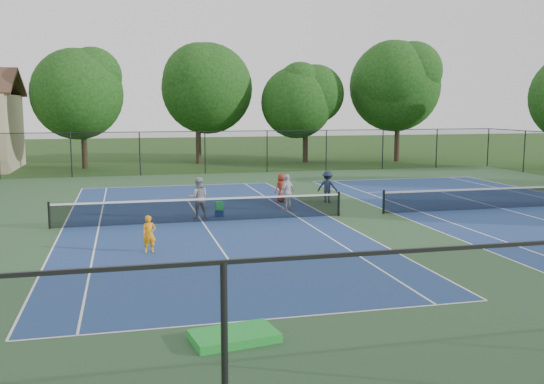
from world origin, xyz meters
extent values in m
plane|color=#234716|center=(0.00, 0.00, 0.00)|extent=(140.00, 140.00, 0.00)
cube|color=#29492B|center=(0.00, 0.00, 0.00)|extent=(36.00, 36.00, 0.01)
cube|color=navy|center=(-7.00, 0.00, 0.01)|extent=(10.97, 23.77, 0.00)
cube|color=white|center=(-7.00, 11.88, 0.01)|extent=(10.97, 0.06, 0.00)
cube|color=white|center=(-7.00, -11.88, 0.01)|extent=(10.97, 0.06, 0.00)
cube|color=white|center=(-12.48, 0.00, 0.01)|extent=(0.06, 23.77, 0.00)
cube|color=white|center=(-1.51, 0.00, 0.01)|extent=(0.06, 23.77, 0.00)
cube|color=white|center=(-11.12, 0.00, 0.01)|extent=(0.06, 23.77, 0.00)
cube|color=white|center=(-2.88, 0.00, 0.01)|extent=(0.06, 23.77, 0.00)
cube|color=white|center=(-7.00, 6.40, 0.01)|extent=(8.23, 0.06, 0.00)
cube|color=white|center=(-7.00, -6.40, 0.01)|extent=(8.23, 0.06, 0.00)
cube|color=white|center=(-7.00, 0.00, 0.01)|extent=(0.06, 12.80, 0.00)
cylinder|color=black|center=(-12.95, 0.00, 0.54)|extent=(0.10, 0.10, 1.07)
cylinder|color=black|center=(-1.05, 0.00, 0.54)|extent=(0.10, 0.10, 1.07)
cube|color=black|center=(-7.00, 0.00, 0.47)|extent=(11.90, 0.01, 0.90)
cube|color=white|center=(-7.00, 0.00, 0.95)|extent=(11.90, 0.04, 0.07)
cube|color=navy|center=(7.00, 0.00, 0.01)|extent=(10.97, 23.77, 0.00)
cube|color=white|center=(7.00, 11.88, 0.01)|extent=(10.97, 0.06, 0.00)
cube|color=white|center=(1.51, 0.00, 0.01)|extent=(0.06, 23.77, 0.00)
cube|color=white|center=(2.88, 0.00, 0.01)|extent=(0.06, 23.77, 0.00)
cube|color=white|center=(7.00, 6.40, 0.01)|extent=(8.23, 0.06, 0.00)
cube|color=white|center=(7.00, 0.00, 0.01)|extent=(0.06, 12.80, 0.00)
cylinder|color=black|center=(1.05, 0.00, 0.54)|extent=(0.10, 0.10, 1.07)
cube|color=black|center=(7.00, 0.00, 0.47)|extent=(11.90, 0.01, 0.90)
cube|color=white|center=(7.00, 0.00, 0.95)|extent=(11.90, 0.04, 0.07)
cylinder|color=black|center=(-13.50, 18.00, 1.50)|extent=(0.08, 0.08, 3.00)
cylinder|color=black|center=(-9.00, 18.00, 1.50)|extent=(0.08, 0.08, 3.00)
cylinder|color=black|center=(-4.50, 18.00, 1.50)|extent=(0.08, 0.08, 3.00)
cylinder|color=black|center=(0.00, 18.00, 1.50)|extent=(0.08, 0.08, 3.00)
cylinder|color=black|center=(4.50, 18.00, 1.50)|extent=(0.08, 0.08, 3.00)
cylinder|color=black|center=(9.00, 18.00, 1.50)|extent=(0.08, 0.08, 3.00)
cylinder|color=black|center=(13.50, 18.00, 1.50)|extent=(0.08, 0.08, 3.00)
cylinder|color=black|center=(18.00, 18.00, 1.50)|extent=(0.08, 0.08, 3.00)
cylinder|color=black|center=(18.00, 13.50, 1.50)|extent=(0.08, 0.08, 3.00)
cube|color=black|center=(0.00, 18.00, 1.50)|extent=(36.00, 0.01, 3.00)
cube|color=black|center=(0.00, 18.00, 3.00)|extent=(36.00, 0.05, 0.05)
cylinder|color=#2D2116|center=(-13.00, 24.00, 1.89)|extent=(0.44, 0.44, 3.78)
sphere|color=black|center=(-13.00, 24.00, 5.65)|extent=(6.80, 6.80, 6.80)
sphere|color=black|center=(-13.00, 24.00, 6.31)|extent=(5.58, 5.58, 5.58)
sphere|color=black|center=(-13.00, 24.00, 6.98)|extent=(4.35, 4.35, 4.35)
cylinder|color=#2D2116|center=(-4.00, 26.00, 2.07)|extent=(0.44, 0.44, 4.14)
sphere|color=black|center=(-4.00, 26.00, 6.23)|extent=(7.60, 7.60, 7.60)
sphere|color=black|center=(-4.00, 26.00, 6.85)|extent=(6.23, 6.23, 6.23)
sphere|color=black|center=(-4.00, 26.00, 7.48)|extent=(4.86, 4.86, 4.86)
cylinder|color=#2D2116|center=(5.00, 25.00, 1.71)|extent=(0.44, 0.44, 3.42)
sphere|color=black|center=(5.00, 25.00, 5.07)|extent=(6.00, 6.00, 6.00)
sphere|color=black|center=(5.00, 25.00, 5.77)|extent=(4.92, 4.92, 4.92)
sphere|color=black|center=(5.00, 25.00, 6.48)|extent=(3.84, 3.84, 3.84)
cylinder|color=#2D2116|center=(13.00, 24.00, 2.16)|extent=(0.44, 0.44, 4.32)
sphere|color=black|center=(13.00, 24.00, 6.46)|extent=(7.80, 7.80, 7.80)
sphere|color=black|center=(13.00, 24.00, 7.08)|extent=(6.40, 6.40, 6.40)
sphere|color=black|center=(13.00, 24.00, 7.69)|extent=(4.99, 4.99, 4.99)
imported|color=orange|center=(-9.34, -4.81, 0.61)|extent=(0.46, 0.32, 1.22)
imported|color=#9C9D9F|center=(-7.05, 0.86, 0.89)|extent=(0.91, 0.74, 1.77)
imported|color=silver|center=(-2.85, 1.93, 0.84)|extent=(1.03, 0.92, 1.67)
imported|color=#182135|center=(-0.30, 3.68, 0.79)|extent=(1.17, 1.03, 1.58)
imported|color=maroon|center=(-2.48, 4.35, 0.72)|extent=(0.82, 0.68, 1.44)
cube|color=navy|center=(-6.14, 1.04, 0.14)|extent=(0.37, 0.29, 0.28)
cube|color=green|center=(-6.14, 1.04, 0.48)|extent=(0.36, 0.29, 0.39)
cube|color=green|center=(-7.99, -12.90, 0.10)|extent=(1.86, 1.28, 0.18)
camera|label=1|loc=(-10.04, -24.52, 4.72)|focal=40.00mm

